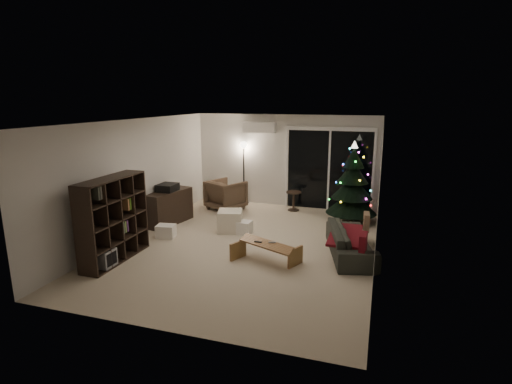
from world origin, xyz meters
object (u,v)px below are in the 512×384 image
(bookshelf, at_px, (105,219))
(christmas_tree, at_px, (352,182))
(media_cabinet, at_px, (168,207))
(armchair, at_px, (226,195))
(sofa, at_px, (351,241))
(coffee_table, at_px, (266,253))

(bookshelf, height_order, christmas_tree, christmas_tree)
(bookshelf, height_order, media_cabinet, bookshelf)
(media_cabinet, bearing_deg, armchair, 72.83)
(bookshelf, xyz_separation_m, armchair, (0.84, 3.84, -0.38))
(bookshelf, distance_m, sofa, 4.60)
(coffee_table, bearing_deg, armchair, 147.57)
(christmas_tree, bearing_deg, media_cabinet, -160.84)
(armchair, bearing_deg, christmas_tree, -156.62)
(bookshelf, bearing_deg, armchair, 92.71)
(sofa, height_order, coffee_table, sofa)
(bookshelf, distance_m, media_cabinet, 2.31)
(bookshelf, xyz_separation_m, sofa, (4.30, 1.54, -0.51))
(bookshelf, relative_size, christmas_tree, 0.80)
(armchair, distance_m, sofa, 4.15)
(sofa, xyz_separation_m, christmas_tree, (-0.17, 2.17, 0.71))
(bookshelf, distance_m, christmas_tree, 5.56)
(sofa, bearing_deg, bookshelf, 95.74)
(bookshelf, bearing_deg, sofa, 34.80)
(coffee_table, bearing_deg, media_cabinet, 176.19)
(armchair, xyz_separation_m, sofa, (3.46, -2.30, -0.13))
(bookshelf, bearing_deg, coffee_table, 29.42)
(media_cabinet, distance_m, sofa, 4.36)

